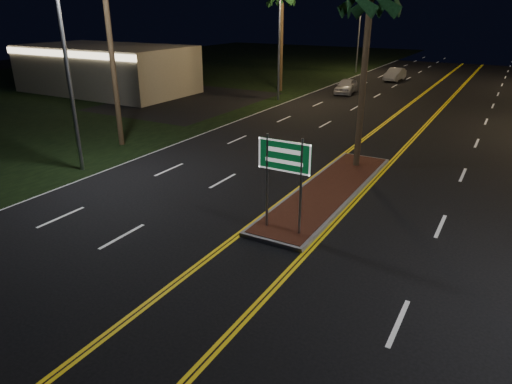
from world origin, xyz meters
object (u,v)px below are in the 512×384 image
Objects in this scene: median_island at (329,191)px; streetlight_left_mid at (284,27)px; commercial_building at (107,69)px; car_far at (395,73)px; palm_median at (370,1)px; streetlight_left_far at (363,21)px; highway_sign at (284,165)px; car_near at (346,85)px; streetlight_left_near at (70,43)px.

streetlight_left_mid reaches higher than median_island.
commercial_building reaches higher than car_far.
streetlight_left_far is at bearing 107.58° from palm_median.
streetlight_left_mid reaches higher than highway_sign.
highway_sign is at bearing -80.80° from car_near.
streetlight_left_far is (15.39, 24.01, 3.65)m from commercial_building.
commercial_building is at bearing -158.35° from car_near.
palm_median is at bearing -20.05° from commercial_building.
highway_sign is 0.36× the size of streetlight_left_mid.
streetlight_left_near is 26.43m from car_near.
car_near is at bearing 105.04° from highway_sign.
palm_median is 30.37m from car_far.
streetlight_left_near reaches higher than commercial_building.
streetlight_left_mid reaches higher than car_near.
palm_median is at bearing -75.23° from car_near.
median_island is 2.34× the size of car_far.
commercial_building is 1.67× the size of streetlight_left_near.
streetlight_left_near is at bearing 173.53° from highway_sign.
median_island is 4.80m from highway_sign.
palm_median is (10.61, -13.50, 1.62)m from streetlight_left_mid.
highway_sign is 23.93m from streetlight_left_mid.
streetlight_left_far is 8.37m from car_far.
car_near is 1.02× the size of car_far.
commercial_building reaches higher than median_island.
streetlight_left_far is (-10.61, 41.20, 3.25)m from highway_sign.
streetlight_left_near is (-10.61, 1.20, 3.25)m from highway_sign.
streetlight_left_far reaches higher than median_island.
streetlight_left_near and streetlight_left_far have the same top height.
streetlight_left_near is 36.37m from car_far.
streetlight_left_near is at bearing -90.00° from streetlight_left_mid.
highway_sign is at bearing -6.47° from streetlight_left_near.
streetlight_left_near is at bearing -103.30° from car_near.
car_near is (3.37, 5.75, -4.92)m from streetlight_left_mid.
palm_median is at bearing 31.49° from streetlight_left_near.
median_island is at bearing -90.00° from palm_median.
median_island is at bearing -74.00° from streetlight_left_far.
streetlight_left_far is at bearing 90.00° from streetlight_left_near.
streetlight_left_near is 2.03× the size of car_near.
streetlight_left_mid is 8.28m from car_near.
streetlight_left_near reaches higher than median_island.
commercial_building is at bearing 146.52° from highway_sign.
streetlight_left_mid is 17.21m from car_far.
car_far reaches higher than median_island.
highway_sign is 9.11m from palm_median.
car_near is at bearing -96.96° from car_far.
streetlight_left_near is 1.00× the size of streetlight_left_mid.
palm_median is at bearing 90.00° from highway_sign.
median_island is at bearing -77.15° from car_far.
streetlight_left_far is (-10.61, 37.00, 5.57)m from median_island.
streetlight_left_far reaches higher than highway_sign.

